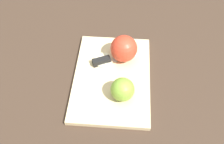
{
  "coord_description": "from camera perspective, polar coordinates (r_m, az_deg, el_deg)",
  "views": [
    {
      "loc": [
        -0.5,
        -0.14,
        0.67
      ],
      "look_at": [
        0.0,
        0.0,
        0.03
      ],
      "focal_mm": 42.0,
      "sensor_mm": 36.0,
      "label": 1
    }
  ],
  "objects": [
    {
      "name": "apple_half_left",
      "position": [
        0.76,
        2.3,
        -3.79
      ],
      "size": [
        0.07,
        0.07,
        0.07
      ],
      "rotation": [
        0.0,
        0.0,
        0.38
      ],
      "color": "olive",
      "rests_on": "cutting_board"
    },
    {
      "name": "apple_slice",
      "position": [
        0.88,
        -1.87,
        2.59
      ],
      "size": [
        0.06,
        0.06,
        0.01
      ],
      "color": "beige",
      "rests_on": "cutting_board"
    },
    {
      "name": "ground_plane",
      "position": [
        0.85,
        0.0,
        -1.47
      ],
      "size": [
        4.0,
        4.0,
        0.0
      ],
      "primitive_type": "plane",
      "color": "#38281E"
    },
    {
      "name": "knife",
      "position": [
        0.87,
        -1.58,
        2.5
      ],
      "size": [
        0.11,
        0.14,
        0.02
      ],
      "rotation": [
        0.0,
        0.0,
        -0.96
      ],
      "color": "silver",
      "rests_on": "cutting_board"
    },
    {
      "name": "cutting_board",
      "position": [
        0.84,
        0.0,
        -1.17
      ],
      "size": [
        0.39,
        0.31,
        0.01
      ],
      "color": "#D1B789",
      "rests_on": "ground_plane"
    },
    {
      "name": "apple_half_right",
      "position": [
        0.86,
        2.58,
        5.1
      ],
      "size": [
        0.09,
        0.09,
        0.09
      ],
      "rotation": [
        0.0,
        0.0,
        3.25
      ],
      "color": "red",
      "rests_on": "cutting_board"
    }
  ]
}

